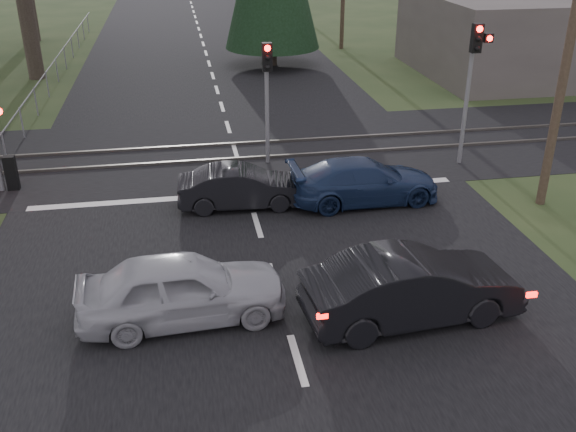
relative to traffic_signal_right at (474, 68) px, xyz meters
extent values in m
plane|color=#243518|center=(-7.55, -9.47, -3.31)|extent=(120.00, 120.00, 0.00)
cube|color=black|center=(-7.55, 0.53, -3.31)|extent=(14.00, 100.00, 0.01)
cube|color=black|center=(-7.55, 2.53, -3.31)|extent=(120.00, 8.00, 0.01)
cube|color=silver|center=(-7.55, -1.27, -3.30)|extent=(13.00, 0.35, 0.00)
cube|color=#59544C|center=(-7.55, 1.73, -3.26)|extent=(120.00, 0.12, 0.10)
cube|color=#59544C|center=(-7.55, 3.33, -3.26)|extent=(120.00, 0.12, 0.10)
cube|color=black|center=(-14.70, 0.33, -2.76)|extent=(0.35, 0.25, 1.10)
cylinder|color=slate|center=(-0.05, 0.13, -1.41)|extent=(0.14, 0.14, 3.80)
cube|color=black|center=(-0.05, -0.05, 0.94)|extent=(0.32, 0.24, 0.90)
sphere|color=#FF0C07|center=(-0.05, -0.18, 1.24)|extent=(0.20, 0.20, 0.20)
sphere|color=black|center=(-0.05, -0.18, 0.94)|extent=(0.18, 0.18, 0.18)
sphere|color=black|center=(-0.05, -0.18, 0.64)|extent=(0.18, 0.18, 0.18)
cube|color=black|center=(0.33, -0.05, 0.94)|extent=(0.28, 0.22, 0.28)
sphere|color=#FF0C07|center=(0.33, -0.17, 0.94)|extent=(0.18, 0.18, 0.18)
cylinder|color=slate|center=(-6.55, 1.33, -1.71)|extent=(0.14, 0.14, 3.20)
cube|color=black|center=(-6.55, 1.15, 0.34)|extent=(0.32, 0.24, 0.90)
sphere|color=#FF0C07|center=(-6.55, 1.02, 0.64)|extent=(0.20, 0.20, 0.20)
sphere|color=black|center=(-6.55, 1.02, 0.34)|extent=(0.18, 0.18, 0.18)
sphere|color=black|center=(-6.55, 1.02, 0.04)|extent=(0.18, 0.18, 0.18)
cylinder|color=#4C3D2D|center=(0.95, -3.47, 1.19)|extent=(0.26, 0.26, 9.00)
cylinder|color=#473D33|center=(-16.55, 15.53, -0.61)|extent=(0.80, 0.80, 5.40)
cylinder|color=#473D33|center=(-4.05, 16.53, -2.31)|extent=(0.50, 0.50, 2.00)
cube|color=#59514C|center=(10.45, 12.53, -1.31)|extent=(14.00, 10.00, 4.00)
imported|color=black|center=(-4.93, -8.47, -2.56)|extent=(4.74, 2.04, 1.52)
imported|color=#9D9EA4|center=(-9.67, -7.66, -2.57)|extent=(4.46, 2.01, 1.49)
imported|color=#172645|center=(-4.22, -2.43, -2.66)|extent=(4.54, 1.99, 1.30)
imported|color=black|center=(-7.82, -2.16, -2.71)|extent=(3.74, 1.47, 1.21)
camera|label=1|loc=(-9.46, -19.30, 4.58)|focal=40.00mm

